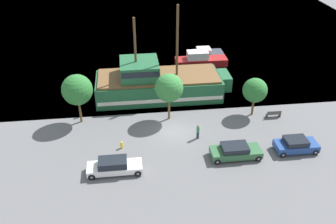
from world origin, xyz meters
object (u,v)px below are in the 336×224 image
object	(u,v)px
fire_hydrant	(122,145)
bench_promenade_east	(274,114)
moored_boat_outer	(206,54)
parked_car_curb_mid	(235,151)
pedestrian_walking_near	(198,132)
parked_car_curb_rear	(114,166)
parked_car_curb_front	(296,145)
pirate_ship	(157,83)
moored_boat_dockside	(200,60)

from	to	relation	value
fire_hydrant	bench_promenade_east	world-z (taller)	bench_promenade_east
moored_boat_outer	bench_promenade_east	size ratio (longest dim) A/B	3.12
bench_promenade_east	moored_boat_outer	bearing A→B (deg)	102.49
moored_boat_outer	parked_car_curb_mid	distance (m)	24.58
parked_car_curb_mid	pedestrian_walking_near	size ratio (longest dim) A/B	2.97
parked_car_curb_mid	parked_car_curb_rear	distance (m)	11.45
pedestrian_walking_near	parked_car_curb_front	bearing A→B (deg)	-19.68
parked_car_curb_front	bench_promenade_east	bearing A→B (deg)	88.78
pirate_ship	parked_car_curb_rear	bearing A→B (deg)	-110.52
bench_promenade_east	parked_car_curb_mid	bearing A→B (deg)	-133.76
parked_car_curb_rear	fire_hydrant	world-z (taller)	parked_car_curb_rear
fire_hydrant	pedestrian_walking_near	xyz separation A→B (m)	(7.76, 0.78, 0.40)
parked_car_curb_front	pedestrian_walking_near	distance (m)	9.62
parked_car_curb_rear	bench_promenade_east	world-z (taller)	parked_car_curb_rear
moored_boat_dockside	fire_hydrant	bearing A→B (deg)	-121.50
parked_car_curb_mid	fire_hydrant	world-z (taller)	parked_car_curb_mid
parked_car_curb_front	fire_hydrant	world-z (taller)	parked_car_curb_front
moored_boat_dockside	parked_car_curb_front	world-z (taller)	moored_boat_dockside
bench_promenade_east	pedestrian_walking_near	world-z (taller)	pedestrian_walking_near
parked_car_curb_rear	moored_boat_dockside	bearing A→B (deg)	61.33
moored_boat_outer	bench_promenade_east	distance (m)	18.40
parked_car_curb_rear	pedestrian_walking_near	world-z (taller)	pedestrian_walking_near
pirate_ship	parked_car_curb_mid	size ratio (longest dim) A/B	3.40
moored_boat_dockside	moored_boat_outer	xyz separation A→B (m)	(1.40, 2.88, -0.24)
moored_boat_dockside	moored_boat_outer	world-z (taller)	moored_boat_dockside
parked_car_curb_mid	bench_promenade_east	xyz separation A→B (m)	(6.24, 6.52, -0.25)
moored_boat_dockside	bench_promenade_east	size ratio (longest dim) A/B	4.55
parked_car_curb_front	bench_promenade_east	world-z (taller)	parked_car_curb_front
moored_boat_dockside	parked_car_curb_rear	xyz separation A→B (m)	(-12.28, -22.46, -0.10)
moored_boat_outer	parked_car_curb_front	distance (m)	24.52
parked_car_curb_rear	bench_promenade_east	xyz separation A→B (m)	(17.66, 7.37, -0.26)
parked_car_curb_rear	moored_boat_outer	bearing A→B (deg)	61.63
moored_boat_outer	parked_car_curb_mid	xyz separation A→B (m)	(-2.26, -24.48, 0.13)
pirate_ship	parked_car_curb_front	bearing A→B (deg)	-46.22
moored_boat_outer	fire_hydrant	xyz separation A→B (m)	(-12.97, -21.75, -0.14)
parked_car_curb_mid	parked_car_curb_front	bearing A→B (deg)	2.51
bench_promenade_east	pedestrian_walking_near	xyz separation A→B (m)	(-9.19, -3.01, 0.38)
moored_boat_dockside	bench_promenade_east	distance (m)	16.02
moored_boat_outer	parked_car_curb_front	world-z (taller)	moored_boat_outer
parked_car_curb_rear	parked_car_curb_front	bearing A→B (deg)	3.67
parked_car_curb_front	parked_car_curb_mid	world-z (taller)	parked_car_curb_front
moored_boat_dockside	parked_car_curb_mid	xyz separation A→B (m)	(-0.86, -21.60, -0.11)
moored_boat_dockside	parked_car_curb_mid	world-z (taller)	moored_boat_dockside
moored_boat_dockside	pirate_ship	bearing A→B (deg)	-129.69
moored_boat_outer	fire_hydrant	distance (m)	25.33
fire_hydrant	bench_promenade_east	bearing A→B (deg)	12.61
fire_hydrant	moored_boat_outer	bearing A→B (deg)	59.19
moored_boat_dockside	parked_car_curb_rear	world-z (taller)	moored_boat_dockside
parked_car_curb_front	fire_hydrant	distance (m)	17.00
fire_hydrant	parked_car_curb_mid	bearing A→B (deg)	-14.28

